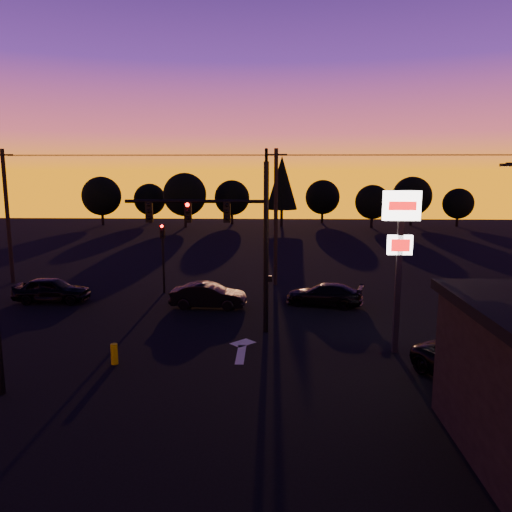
{
  "coord_description": "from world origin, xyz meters",
  "views": [
    {
      "loc": [
        1.8,
        -18.82,
        7.61
      ],
      "look_at": [
        1.0,
        5.0,
        3.5
      ],
      "focal_mm": 35.0,
      "sensor_mm": 36.0,
      "label": 1
    }
  ],
  "objects_px": {
    "pylon_sign": "(400,237)",
    "car_left": "(52,290)",
    "secondary_signal": "(163,248)",
    "car_mid": "(208,295)",
    "suv_parked": "(478,367)",
    "bollard": "(114,354)",
    "traffic_signal_mast": "(231,229)",
    "car_right": "(324,294)"
  },
  "relations": [
    {
      "from": "secondary_signal",
      "to": "car_left",
      "type": "height_order",
      "value": "secondary_signal"
    },
    {
      "from": "secondary_signal",
      "to": "pylon_sign",
      "type": "relative_size",
      "value": 0.64
    },
    {
      "from": "pylon_sign",
      "to": "bollard",
      "type": "xyz_separation_m",
      "value": [
        -11.45,
        -1.7,
        -4.5
      ]
    },
    {
      "from": "car_mid",
      "to": "car_right",
      "type": "distance_m",
      "value": 6.58
    },
    {
      "from": "traffic_signal_mast",
      "to": "car_right",
      "type": "bearing_deg",
      "value": 45.16
    },
    {
      "from": "traffic_signal_mast",
      "to": "car_right",
      "type": "distance_m",
      "value": 8.12
    },
    {
      "from": "bollard",
      "to": "car_mid",
      "type": "relative_size",
      "value": 0.2
    },
    {
      "from": "traffic_signal_mast",
      "to": "suv_parked",
      "type": "relative_size",
      "value": 1.77
    },
    {
      "from": "secondary_signal",
      "to": "suv_parked",
      "type": "relative_size",
      "value": 0.9
    },
    {
      "from": "suv_parked",
      "to": "traffic_signal_mast",
      "type": "bearing_deg",
      "value": 117.12
    },
    {
      "from": "traffic_signal_mast",
      "to": "secondary_signal",
      "type": "distance_m",
      "value": 9.19
    },
    {
      "from": "secondary_signal",
      "to": "suv_parked",
      "type": "height_order",
      "value": "secondary_signal"
    },
    {
      "from": "car_left",
      "to": "car_right",
      "type": "xyz_separation_m",
      "value": [
        15.82,
        -0.19,
        -0.1
      ]
    },
    {
      "from": "secondary_signal",
      "to": "car_left",
      "type": "bearing_deg",
      "value": -158.24
    },
    {
      "from": "traffic_signal_mast",
      "to": "secondary_signal",
      "type": "bearing_deg",
      "value": 123.19
    },
    {
      "from": "car_mid",
      "to": "suv_parked",
      "type": "height_order",
      "value": "car_mid"
    },
    {
      "from": "traffic_signal_mast",
      "to": "pylon_sign",
      "type": "height_order",
      "value": "traffic_signal_mast"
    },
    {
      "from": "bollard",
      "to": "car_mid",
      "type": "xyz_separation_m",
      "value": [
        2.67,
        8.39,
        0.27
      ]
    },
    {
      "from": "suv_parked",
      "to": "bollard",
      "type": "bearing_deg",
      "value": 142.36
    },
    {
      "from": "traffic_signal_mast",
      "to": "car_mid",
      "type": "distance_m",
      "value": 6.2
    },
    {
      "from": "car_left",
      "to": "suv_parked",
      "type": "height_order",
      "value": "car_left"
    },
    {
      "from": "secondary_signal",
      "to": "car_right",
      "type": "xyz_separation_m",
      "value": [
        9.76,
        -2.61,
        -2.23
      ]
    },
    {
      "from": "secondary_signal",
      "to": "car_mid",
      "type": "height_order",
      "value": "secondary_signal"
    },
    {
      "from": "traffic_signal_mast",
      "to": "car_mid",
      "type": "bearing_deg",
      "value": 111.86
    },
    {
      "from": "car_mid",
      "to": "suv_parked",
      "type": "distance_m",
      "value": 14.77
    },
    {
      "from": "secondary_signal",
      "to": "car_left",
      "type": "relative_size",
      "value": 1.01
    },
    {
      "from": "car_right",
      "to": "suv_parked",
      "type": "height_order",
      "value": "suv_parked"
    },
    {
      "from": "bollard",
      "to": "car_mid",
      "type": "bearing_deg",
      "value": 72.32
    },
    {
      "from": "bollard",
      "to": "car_left",
      "type": "relative_size",
      "value": 0.19
    },
    {
      "from": "car_left",
      "to": "car_right",
      "type": "distance_m",
      "value": 15.82
    },
    {
      "from": "pylon_sign",
      "to": "car_mid",
      "type": "xyz_separation_m",
      "value": [
        -8.78,
        6.69,
        -4.22
      ]
    },
    {
      "from": "secondary_signal",
      "to": "suv_parked",
      "type": "bearing_deg",
      "value": -42.93
    },
    {
      "from": "suv_parked",
      "to": "secondary_signal",
      "type": "bearing_deg",
      "value": 105.74
    },
    {
      "from": "car_right",
      "to": "car_mid",
      "type": "bearing_deg",
      "value": -68.22
    },
    {
      "from": "secondary_signal",
      "to": "pylon_sign",
      "type": "distance_m",
      "value": 15.75
    },
    {
      "from": "car_mid",
      "to": "pylon_sign",
      "type": "bearing_deg",
      "value": -123.21
    },
    {
      "from": "pylon_sign",
      "to": "car_left",
      "type": "xyz_separation_m",
      "value": [
        -18.06,
        7.57,
        -4.18
      ]
    },
    {
      "from": "traffic_signal_mast",
      "to": "secondary_signal",
      "type": "height_order",
      "value": "traffic_signal_mast"
    },
    {
      "from": "suv_parked",
      "to": "car_mid",
      "type": "bearing_deg",
      "value": 106.61
    },
    {
      "from": "car_mid",
      "to": "car_right",
      "type": "relative_size",
      "value": 0.96
    },
    {
      "from": "traffic_signal_mast",
      "to": "car_mid",
      "type": "xyz_separation_m",
      "value": [
        -1.68,
        4.19,
        -4.25
      ]
    },
    {
      "from": "car_left",
      "to": "car_mid",
      "type": "relative_size",
      "value": 1.03
    }
  ]
}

